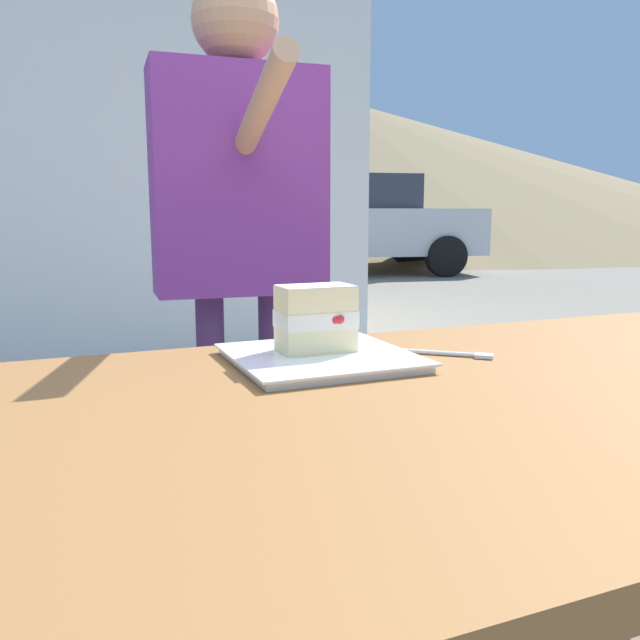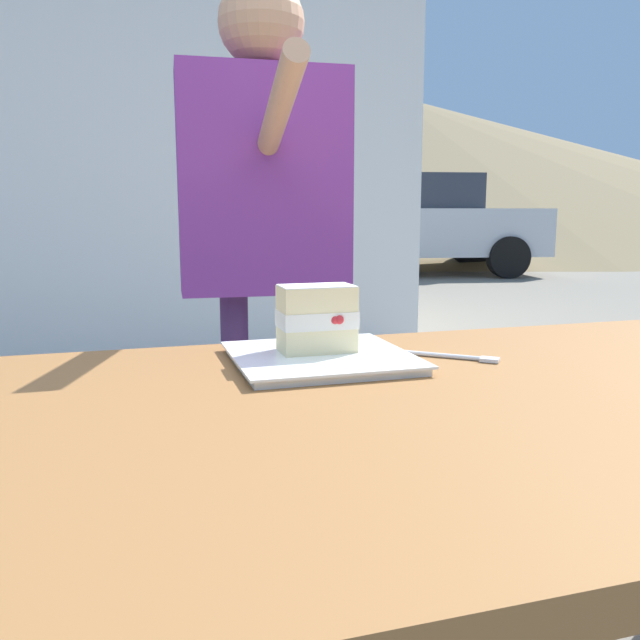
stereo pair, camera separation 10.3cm
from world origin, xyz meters
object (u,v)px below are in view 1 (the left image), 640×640
at_px(parked_car_near, 349,223).
at_px(diner_person, 239,193).
at_px(patio_table, 517,444).
at_px(dessert_fork, 450,354).
at_px(cake_slice, 316,318).
at_px(dessert_plate, 320,358).

bearing_deg(parked_car_near, diner_person, -116.87).
distance_m(patio_table, dessert_fork, 0.21).
bearing_deg(diner_person, patio_table, -78.09).
distance_m(cake_slice, parked_car_near, 9.39).
bearing_deg(cake_slice, diner_person, 86.32).
height_order(cake_slice, diner_person, diner_person).
bearing_deg(patio_table, dessert_plate, 132.70).
relative_size(diner_person, parked_car_near, 0.36).
xyz_separation_m(dessert_fork, diner_person, (-0.19, 0.64, 0.29)).
distance_m(patio_table, parked_car_near, 9.53).
xyz_separation_m(dessert_plate, dessert_fork, (0.22, -0.04, -0.00)).
xyz_separation_m(cake_slice, parked_car_near, (4.04, 8.48, 0.03)).
bearing_deg(dessert_fork, diner_person, 106.16).
bearing_deg(dessert_fork, cake_slice, 166.03).
distance_m(patio_table, dessert_plate, 0.33).
relative_size(dessert_fork, parked_car_near, 0.03).
height_order(patio_table, dessert_plate, dessert_plate).
relative_size(cake_slice, dessert_fork, 0.88).
relative_size(patio_table, parked_car_near, 0.37).
bearing_deg(patio_table, dessert_fork, 87.07).
relative_size(cake_slice, parked_car_near, 0.03).
bearing_deg(diner_person, dessert_plate, -93.54).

